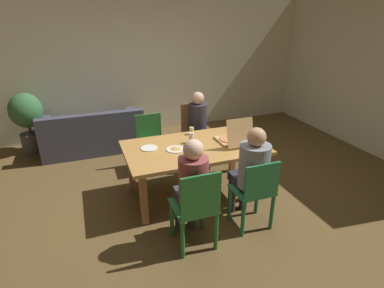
{
  "coord_description": "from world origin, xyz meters",
  "views": [
    {
      "loc": [
        -1.34,
        -3.52,
        2.38
      ],
      "look_at": [
        0.0,
        0.1,
        0.72
      ],
      "focal_mm": 29.02,
      "sensor_mm": 36.0,
      "label": 1
    }
  ],
  "objects_px": {
    "person_0": "(192,183)",
    "plate_1": "(176,149)",
    "chair_3": "(151,140)",
    "pizza_box_0": "(233,139)",
    "drinking_glass_0": "(191,138)",
    "chair_0": "(196,208)",
    "potted_plant": "(27,117)",
    "drinking_glass_1": "(192,131)",
    "person_2": "(251,168)",
    "plate_0": "(149,148)",
    "couch": "(93,135)",
    "chair_2": "(255,192)",
    "person_1": "(199,124)",
    "chair_1": "(195,132)",
    "dining_table": "(195,152)"
  },
  "relations": [
    {
      "from": "person_0",
      "to": "plate_1",
      "type": "relative_size",
      "value": 5.13
    },
    {
      "from": "chair_3",
      "to": "pizza_box_0",
      "type": "height_order",
      "value": "pizza_box_0"
    },
    {
      "from": "plate_1",
      "to": "drinking_glass_0",
      "type": "bearing_deg",
      "value": 28.19
    },
    {
      "from": "chair_0",
      "to": "potted_plant",
      "type": "bearing_deg",
      "value": 118.97
    },
    {
      "from": "drinking_glass_1",
      "to": "person_2",
      "type": "bearing_deg",
      "value": -77.86
    },
    {
      "from": "plate_0",
      "to": "couch",
      "type": "height_order",
      "value": "couch"
    },
    {
      "from": "chair_2",
      "to": "chair_3",
      "type": "distance_m",
      "value": 2.09
    },
    {
      "from": "plate_0",
      "to": "potted_plant",
      "type": "xyz_separation_m",
      "value": [
        -1.68,
        2.27,
        -0.08
      ]
    },
    {
      "from": "chair_3",
      "to": "drinking_glass_0",
      "type": "xyz_separation_m",
      "value": [
        0.36,
        -0.89,
        0.33
      ]
    },
    {
      "from": "plate_0",
      "to": "potted_plant",
      "type": "relative_size",
      "value": 0.2
    },
    {
      "from": "chair_0",
      "to": "pizza_box_0",
      "type": "xyz_separation_m",
      "value": [
        0.9,
        0.97,
        0.27
      ]
    },
    {
      "from": "plate_0",
      "to": "person_2",
      "type": "bearing_deg",
      "value": -44.61
    },
    {
      "from": "person_2",
      "to": "drinking_glass_0",
      "type": "distance_m",
      "value": 1.02
    },
    {
      "from": "person_1",
      "to": "drinking_glass_1",
      "type": "bearing_deg",
      "value": -124.13
    },
    {
      "from": "pizza_box_0",
      "to": "potted_plant",
      "type": "xyz_separation_m",
      "value": [
        -2.8,
        2.46,
        -0.13
      ]
    },
    {
      "from": "plate_0",
      "to": "plate_1",
      "type": "relative_size",
      "value": 0.91
    },
    {
      "from": "chair_1",
      "to": "pizza_box_0",
      "type": "relative_size",
      "value": 2.09
    },
    {
      "from": "person_1",
      "to": "chair_2",
      "type": "height_order",
      "value": "person_1"
    },
    {
      "from": "chair_1",
      "to": "chair_3",
      "type": "relative_size",
      "value": 1.14
    },
    {
      "from": "dining_table",
      "to": "person_1",
      "type": "relative_size",
      "value": 1.5
    },
    {
      "from": "person_1",
      "to": "potted_plant",
      "type": "distance_m",
      "value": 3.09
    },
    {
      "from": "plate_1",
      "to": "couch",
      "type": "distance_m",
      "value": 2.35
    },
    {
      "from": "pizza_box_0",
      "to": "plate_0",
      "type": "bearing_deg",
      "value": 170.48
    },
    {
      "from": "person_2",
      "to": "plate_1",
      "type": "xyz_separation_m",
      "value": [
        -0.65,
        0.79,
        0.01
      ]
    },
    {
      "from": "person_0",
      "to": "person_1",
      "type": "distance_m",
      "value": 1.85
    },
    {
      "from": "potted_plant",
      "to": "dining_table",
      "type": "bearing_deg",
      "value": -46.72
    },
    {
      "from": "chair_0",
      "to": "potted_plant",
      "type": "relative_size",
      "value": 0.89
    },
    {
      "from": "chair_0",
      "to": "potted_plant",
      "type": "distance_m",
      "value": 3.92
    },
    {
      "from": "chair_0",
      "to": "couch",
      "type": "bearing_deg",
      "value": 105.09
    },
    {
      "from": "plate_0",
      "to": "plate_1",
      "type": "distance_m",
      "value": 0.35
    },
    {
      "from": "dining_table",
      "to": "drinking_glass_1",
      "type": "bearing_deg",
      "value": 74.9
    },
    {
      "from": "plate_0",
      "to": "drinking_glass_1",
      "type": "height_order",
      "value": "drinking_glass_1"
    },
    {
      "from": "chair_2",
      "to": "drinking_glass_1",
      "type": "distance_m",
      "value": 1.42
    },
    {
      "from": "pizza_box_0",
      "to": "potted_plant",
      "type": "bearing_deg",
      "value": 138.7
    },
    {
      "from": "drinking_glass_1",
      "to": "couch",
      "type": "xyz_separation_m",
      "value": [
        -1.32,
        1.66,
        -0.5
      ]
    },
    {
      "from": "chair_2",
      "to": "drinking_glass_1",
      "type": "height_order",
      "value": "chair_2"
    },
    {
      "from": "pizza_box_0",
      "to": "chair_1",
      "type": "bearing_deg",
      "value": 98.68
    },
    {
      "from": "drinking_glass_1",
      "to": "couch",
      "type": "distance_m",
      "value": 2.18
    },
    {
      "from": "person_1",
      "to": "person_2",
      "type": "distance_m",
      "value": 1.63
    },
    {
      "from": "chair_2",
      "to": "plate_0",
      "type": "bearing_deg",
      "value": 131.77
    },
    {
      "from": "chair_0",
      "to": "potted_plant",
      "type": "xyz_separation_m",
      "value": [
        -1.9,
        3.43,
        0.15
      ]
    },
    {
      "from": "chair_3",
      "to": "couch",
      "type": "height_order",
      "value": "chair_3"
    },
    {
      "from": "person_2",
      "to": "couch",
      "type": "height_order",
      "value": "person_2"
    },
    {
      "from": "plate_1",
      "to": "potted_plant",
      "type": "bearing_deg",
      "value": 129.38
    },
    {
      "from": "couch",
      "to": "plate_1",
      "type": "bearing_deg",
      "value": -66.07
    },
    {
      "from": "person_0",
      "to": "person_1",
      "type": "xyz_separation_m",
      "value": [
        0.75,
        1.7,
        -0.01
      ]
    },
    {
      "from": "couch",
      "to": "chair_3",
      "type": "bearing_deg",
      "value": -52.11
    },
    {
      "from": "plate_0",
      "to": "drinking_glass_1",
      "type": "xyz_separation_m",
      "value": [
        0.7,
        0.29,
        0.05
      ]
    },
    {
      "from": "person_2",
      "to": "drinking_glass_1",
      "type": "relative_size",
      "value": 11.78
    },
    {
      "from": "chair_1",
      "to": "person_0",
      "type": "bearing_deg",
      "value": -112.07
    }
  ]
}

